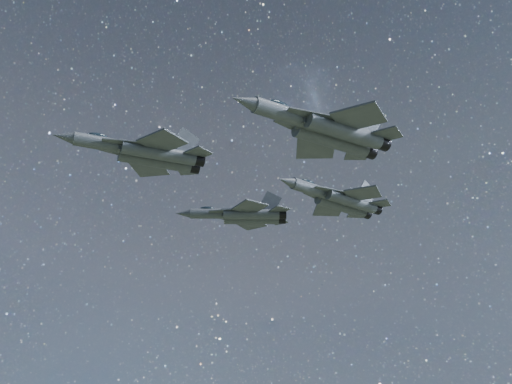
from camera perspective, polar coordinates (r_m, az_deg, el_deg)
name	(u,v)px	position (r m, az deg, el deg)	size (l,w,h in m)	color
jet_lead	(145,153)	(75.54, -10.52, 3.70)	(19.14, 13.59, 4.87)	#353C42
jet_left	(242,215)	(91.45, -1.32, -2.21)	(17.44, 11.48, 4.47)	#353C42
jet_right	(326,129)	(65.88, 6.69, 5.94)	(20.23, 14.13, 5.09)	#353C42
jet_slot	(339,199)	(88.66, 7.87, -0.69)	(19.34, 13.26, 4.85)	#353C42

